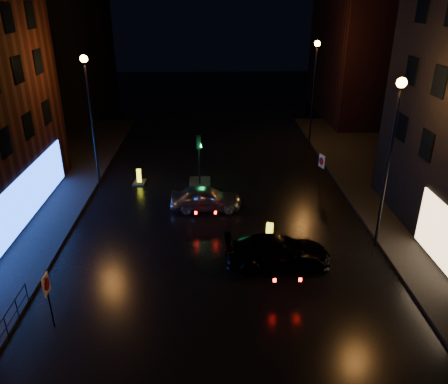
{
  "coord_description": "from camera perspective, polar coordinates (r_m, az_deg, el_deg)",
  "views": [
    {
      "loc": [
        -0.41,
        -12.7,
        11.64
      ],
      "look_at": [
        0.19,
        6.66,
        2.8
      ],
      "focal_mm": 35.0,
      "sensor_mm": 36.0,
      "label": 1
    }
  ],
  "objects": [
    {
      "name": "street_lamp_lfar",
      "position": [
        28.37,
        -17.17,
        11.09
      ],
      "size": [
        0.44,
        0.44,
        8.37
      ],
      "color": "black",
      "rests_on": "ground"
    },
    {
      "name": "road_sign_left",
      "position": [
        17.62,
        -22.11,
        -11.67
      ],
      "size": [
        0.07,
        0.57,
        2.35
      ],
      "rotation": [
        0.0,
        0.0,
        0.0
      ],
      "color": "black",
      "rests_on": "ground"
    },
    {
      "name": "dark_sedan",
      "position": [
        20.59,
        7.05,
        -7.73
      ],
      "size": [
        4.99,
        2.17,
        1.43
      ],
      "primitive_type": "imported",
      "rotation": [
        0.0,
        0.0,
        1.61
      ],
      "color": "black",
      "rests_on": "ground"
    },
    {
      "name": "ground",
      "position": [
        17.24,
        0.05,
        -17.96
      ],
      "size": [
        120.0,
        120.0,
        0.0
      ],
      "primitive_type": "plane",
      "color": "black",
      "rests_on": "ground"
    },
    {
      "name": "traffic_signal",
      "position": [
        28.94,
        -3.21,
        1.86
      ],
      "size": [
        1.4,
        2.4,
        3.45
      ],
      "color": "black",
      "rests_on": "ground"
    },
    {
      "name": "bollard_near",
      "position": [
        22.4,
        5.92,
        -6.17
      ],
      "size": [
        1.37,
        1.59,
        1.17
      ],
      "rotation": [
        0.0,
        0.0,
        -0.43
      ],
      "color": "black",
      "rests_on": "ground"
    },
    {
      "name": "street_lamp_rfar",
      "position": [
        36.18,
        11.73,
        14.37
      ],
      "size": [
        0.44,
        0.44,
        8.37
      ],
      "color": "black",
      "rests_on": "ground"
    },
    {
      "name": "street_lamp_rnear",
      "position": [
        21.31,
        21.1,
        6.29
      ],
      "size": [
        0.44,
        0.44,
        8.37
      ],
      "color": "black",
      "rests_on": "ground"
    },
    {
      "name": "building_far_left",
      "position": [
        50.4,
        -20.83,
        17.76
      ],
      "size": [
        8.0,
        16.0,
        14.0
      ],
      "primitive_type": "cube",
      "color": "black",
      "rests_on": "ground"
    },
    {
      "name": "building_far_right",
      "position": [
        47.62,
        17.88,
        16.62
      ],
      "size": [
        8.0,
        14.0,
        12.0
      ],
      "primitive_type": "cube",
      "color": "black",
      "rests_on": "ground"
    },
    {
      "name": "road_sign_right",
      "position": [
        28.07,
        12.61,
        3.54
      ],
      "size": [
        0.24,
        0.59,
        2.49
      ],
      "rotation": [
        0.0,
        0.0,
        3.45
      ],
      "color": "black",
      "rests_on": "ground"
    },
    {
      "name": "bollard_far",
      "position": [
        29.82,
        -11.0,
        1.54
      ],
      "size": [
        0.83,
        1.19,
        1.0
      ],
      "rotation": [
        0.0,
        0.0,
        -0.07
      ],
      "color": "black",
      "rests_on": "ground"
    },
    {
      "name": "silver_hatchback",
      "position": [
        25.61,
        -2.37,
        -0.78
      ],
      "size": [
        4.16,
        1.74,
        1.41
      ],
      "primitive_type": "imported",
      "rotation": [
        0.0,
        0.0,
        1.55
      ],
      "color": "#96979C",
      "rests_on": "ground"
    }
  ]
}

